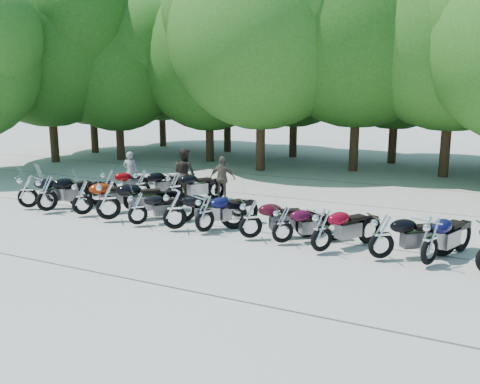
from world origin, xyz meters
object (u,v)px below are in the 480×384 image
at_px(motorcycle_5, 175,209).
at_px(motorcycle_14, 109,183).
at_px(motorcycle_9, 322,229).
at_px(motorcycle_2, 82,196).
at_px(motorcycle_0, 27,190).
at_px(motorcycle_15, 142,184).
at_px(motorcycle_7, 251,218).
at_px(rider_0, 131,172).
at_px(motorcycle_16, 174,187).
at_px(motorcycle_11, 430,239).
at_px(motorcycle_1, 47,192).
at_px(motorcycle_8, 283,223).
at_px(rider_1, 185,173).
at_px(motorcycle_10, 382,235).
at_px(motorcycle_6, 205,212).
at_px(rider_2, 222,178).
at_px(motorcycle_4, 137,207).
at_px(motorcycle_3, 108,199).

bearing_deg(motorcycle_5, motorcycle_14, 26.05).
bearing_deg(motorcycle_9, motorcycle_2, 31.25).
distance_m(motorcycle_0, motorcycle_15, 3.76).
xyz_separation_m(motorcycle_7, motorcycle_15, (-5.40, 2.53, 0.02)).
xyz_separation_m(motorcycle_7, rider_0, (-6.75, 3.66, 0.17)).
bearing_deg(motorcycle_16, motorcycle_7, 179.08).
distance_m(motorcycle_0, motorcycle_11, 12.63).
relative_size(motorcycle_1, motorcycle_14, 1.16).
xyz_separation_m(motorcycle_9, rider_0, (-8.79, 3.93, 0.16)).
height_order(motorcycle_0, motorcycle_16, motorcycle_0).
distance_m(motorcycle_7, motorcycle_8, 0.92).
relative_size(motorcycle_7, rider_1, 1.19).
distance_m(motorcycle_10, rider_1, 8.64).
xyz_separation_m(motorcycle_8, motorcycle_10, (2.53, -0.15, 0.06)).
relative_size(motorcycle_6, motorcycle_7, 1.00).
bearing_deg(motorcycle_0, motorcycle_5, -122.54).
relative_size(motorcycle_5, rider_2, 1.47).
bearing_deg(motorcycle_14, motorcycle_5, -167.85).
distance_m(motorcycle_14, motorcycle_15, 1.39).
bearing_deg(motorcycle_7, motorcycle_11, -127.71).
distance_m(motorcycle_7, motorcycle_15, 5.96).
height_order(motorcycle_0, motorcycle_9, motorcycle_0).
bearing_deg(motorcycle_9, motorcycle_8, 20.01).
xyz_separation_m(motorcycle_5, rider_0, (-4.46, 3.82, 0.13)).
bearing_deg(motorcycle_14, motorcycle_4, -176.99).
distance_m(motorcycle_1, motorcycle_11, 11.69).
xyz_separation_m(motorcycle_6, motorcycle_9, (3.44, -0.27, 0.01)).
height_order(motorcycle_16, rider_2, rider_2).
bearing_deg(rider_0, motorcycle_8, 139.19).
xyz_separation_m(motorcycle_0, motorcycle_2, (2.29, 0.08, -0.01)).
distance_m(motorcycle_3, motorcycle_11, 9.18).
distance_m(motorcycle_1, motorcycle_14, 2.62).
xyz_separation_m(motorcycle_11, motorcycle_14, (-11.31, 2.54, -0.07)).
xyz_separation_m(motorcycle_11, rider_1, (-8.82, 3.77, 0.27)).
xyz_separation_m(motorcycle_2, motorcycle_6, (4.41, 0.02, -0.03)).
distance_m(motorcycle_4, motorcycle_16, 2.76).
bearing_deg(motorcycle_1, motorcycle_7, -155.70).
height_order(motorcycle_16, rider_1, rider_1).
height_order(motorcycle_6, motorcycle_16, motorcycle_16).
xyz_separation_m(motorcycle_10, rider_0, (-10.21, 3.81, 0.16)).
xyz_separation_m(motorcycle_0, motorcycle_3, (3.45, -0.07, 0.06)).
xyz_separation_m(motorcycle_14, motorcycle_16, (2.76, 0.10, 0.06)).
relative_size(motorcycle_0, motorcycle_10, 1.05).
xyz_separation_m(motorcycle_2, motorcycle_7, (5.81, 0.01, -0.03)).
bearing_deg(motorcycle_0, motorcycle_16, -89.24).
bearing_deg(motorcycle_14, rider_0, -49.65).
bearing_deg(motorcycle_16, motorcycle_4, 131.10).
bearing_deg(motorcycle_16, rider_2, -96.51).
xyz_separation_m(motorcycle_2, motorcycle_8, (6.73, 0.01, -0.08)).
bearing_deg(motorcycle_9, motorcycle_4, 32.36).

